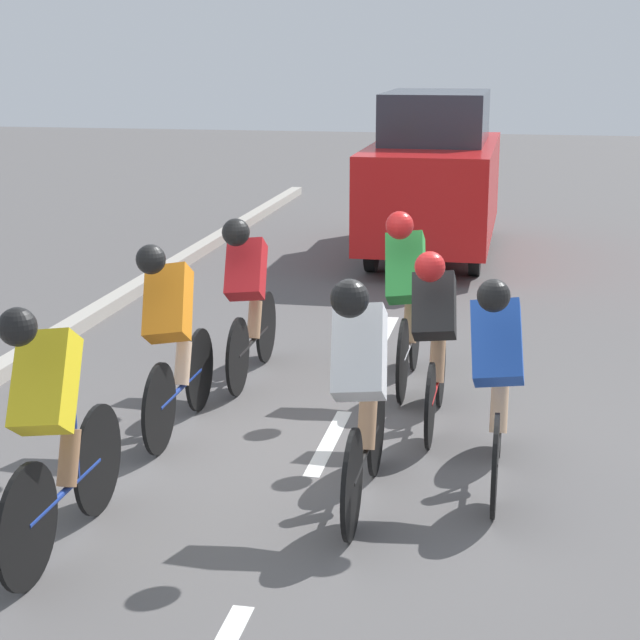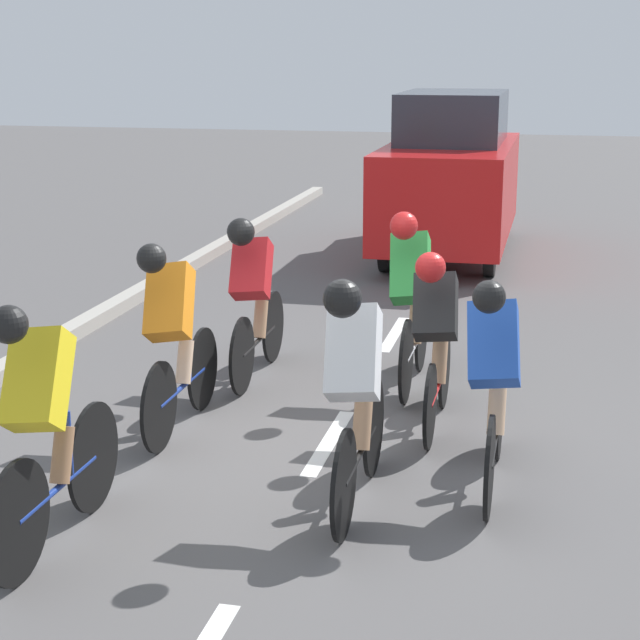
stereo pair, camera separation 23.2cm
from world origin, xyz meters
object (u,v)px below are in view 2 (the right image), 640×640
object	(u,v)px
cyclist_blue	(494,379)
cyclist_yellow	(44,421)
cyclist_red	(253,293)
cyclist_orange	(173,333)
cyclist_white	(355,386)
cyclist_green	(411,295)
support_car	(450,176)
cyclist_black	(436,334)

from	to	relation	value
cyclist_blue	cyclist_yellow	world-z (taller)	cyclist_yellow
cyclist_red	cyclist_orange	size ratio (longest dim) A/B	1.01
cyclist_white	cyclist_blue	world-z (taller)	cyclist_white
cyclist_green	cyclist_yellow	bearing A→B (deg)	65.06
cyclist_blue	cyclist_yellow	xyz separation A→B (m)	(2.48, 1.45, 0.02)
cyclist_orange	support_car	bearing A→B (deg)	-99.45
cyclist_red	cyclist_white	bearing A→B (deg)	119.03
cyclist_green	cyclist_blue	bearing A→B (deg)	112.03
cyclist_orange	cyclist_green	size ratio (longest dim) A/B	0.99
cyclist_yellow	cyclist_red	bearing A→B (deg)	-94.04
cyclist_black	cyclist_blue	distance (m)	1.20
cyclist_blue	cyclist_green	xyz separation A→B (m)	(0.84, -2.08, 0.06)
cyclist_orange	cyclist_blue	world-z (taller)	cyclist_orange
cyclist_blue	cyclist_orange	bearing A→B (deg)	-13.55
support_car	cyclist_green	bearing A→B (deg)	93.00
support_car	cyclist_blue	bearing A→B (deg)	97.99
cyclist_red	cyclist_orange	distance (m)	1.45
cyclist_black	cyclist_blue	world-z (taller)	cyclist_blue
cyclist_orange	cyclist_green	xyz separation A→B (m)	(-1.61, -1.49, 0.04)
cyclist_black	cyclist_yellow	xyz separation A→B (m)	(1.97, 2.54, 0.03)
cyclist_orange	support_car	distance (m)	7.84
cyclist_yellow	cyclist_black	bearing A→B (deg)	-127.87
cyclist_blue	cyclist_red	bearing A→B (deg)	-42.08
cyclist_black	cyclist_red	size ratio (longest dim) A/B	0.96
cyclist_white	cyclist_yellow	bearing A→B (deg)	29.96
cyclist_white	cyclist_blue	distance (m)	0.98
cyclist_black	cyclist_red	distance (m)	1.97
cyclist_red	cyclist_green	size ratio (longest dim) A/B	1.00
cyclist_orange	cyclist_white	size ratio (longest dim) A/B	0.96
cyclist_orange	cyclist_blue	xyz separation A→B (m)	(-2.45, 0.59, -0.02)
cyclist_yellow	support_car	bearing A→B (deg)	-97.67
cyclist_red	cyclist_yellow	size ratio (longest dim) A/B	0.99
cyclist_white	cyclist_blue	xyz separation A→B (m)	(-0.84, -0.50, -0.05)
cyclist_orange	cyclist_yellow	xyz separation A→B (m)	(0.03, 2.05, 0.00)
cyclist_red	support_car	world-z (taller)	support_car
cyclist_black	cyclist_blue	xyz separation A→B (m)	(-0.51, 1.08, 0.01)
cyclist_white	cyclist_black	bearing A→B (deg)	-101.59
cyclist_black	cyclist_white	xyz separation A→B (m)	(0.33, 1.59, 0.06)
cyclist_red	cyclist_yellow	xyz separation A→B (m)	(0.25, 3.48, 0.00)
cyclist_black	cyclist_white	size ratio (longest dim) A/B	0.93
cyclist_red	support_car	size ratio (longest dim) A/B	0.40
cyclist_black	cyclist_green	xyz separation A→B (m)	(0.33, -0.99, 0.06)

